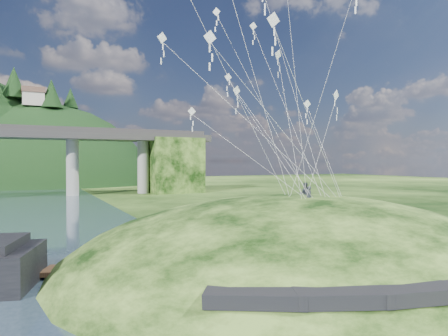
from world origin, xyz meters
name	(u,v)px	position (x,y,z in m)	size (l,w,h in m)	color
ground	(209,286)	(0.00, 0.00, 0.00)	(320.00, 320.00, 0.00)	black
grass_hill	(297,283)	(8.00, 2.00, -1.50)	(36.00, 32.00, 13.00)	black
footpath	(440,278)	(7.46, -9.74, 2.08)	(22.29, 5.84, 0.83)	black
wooden_dock	(142,270)	(-3.05, 3.82, 0.40)	(12.36, 6.95, 0.90)	#3D2719
kite_flyers	(306,183)	(9.46, 2.83, 5.81)	(2.64, 3.49, 1.79)	#23282F
kite_swarm	(251,33)	(5.32, 4.08, 17.12)	(16.70, 14.39, 15.68)	silver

